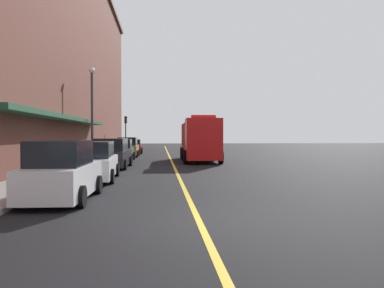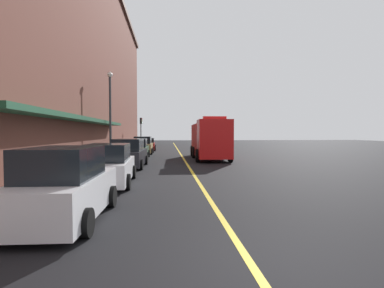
{
  "view_description": "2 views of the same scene",
  "coord_description": "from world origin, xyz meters",
  "px_view_note": "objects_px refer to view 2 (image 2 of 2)",
  "views": [
    {
      "loc": [
        -0.93,
        -8.98,
        2.07
      ],
      "look_at": [
        1.35,
        17.43,
        1.42
      ],
      "focal_mm": 35.2,
      "sensor_mm": 36.0,
      "label": 1
    },
    {
      "loc": [
        -1.42,
        -4.57,
        2.25
      ],
      "look_at": [
        0.21,
        14.51,
        1.5
      ],
      "focal_mm": 27.59,
      "sensor_mm": 36.0,
      "label": 2
    }
  ],
  "objects_px": {
    "parked_car_5": "(148,145)",
    "street_lamp_left": "(110,106)",
    "parked_car_1": "(108,165)",
    "parking_meter_1": "(135,142)",
    "parking_meter_0": "(111,149)",
    "parked_car_4": "(143,146)",
    "parked_car_3": "(137,149)",
    "parked_car_2": "(129,154)",
    "fire_truck": "(209,139)",
    "parked_car_0": "(65,187)",
    "traffic_light_near": "(141,126)"
  },
  "relations": [
    {
      "from": "parking_meter_0",
      "to": "street_lamp_left",
      "type": "xyz_separation_m",
      "value": [
        -0.6,
        2.89,
        3.34
      ]
    },
    {
      "from": "parked_car_2",
      "to": "parking_meter_0",
      "type": "relative_size",
      "value": 3.68
    },
    {
      "from": "parked_car_4",
      "to": "parked_car_3",
      "type": "bearing_deg",
      "value": 179.89
    },
    {
      "from": "parked_car_2",
      "to": "street_lamp_left",
      "type": "distance_m",
      "value": 6.43
    },
    {
      "from": "parked_car_2",
      "to": "parked_car_5",
      "type": "height_order",
      "value": "parked_car_2"
    },
    {
      "from": "parking_meter_0",
      "to": "traffic_light_near",
      "type": "bearing_deg",
      "value": 89.85
    },
    {
      "from": "parking_meter_1",
      "to": "street_lamp_left",
      "type": "relative_size",
      "value": 0.19
    },
    {
      "from": "parked_car_4",
      "to": "parked_car_5",
      "type": "relative_size",
      "value": 0.89
    },
    {
      "from": "parked_car_4",
      "to": "parking_meter_0",
      "type": "relative_size",
      "value": 3.23
    },
    {
      "from": "parked_car_1",
      "to": "parking_meter_0",
      "type": "xyz_separation_m",
      "value": [
        -1.4,
        8.34,
        0.24
      ]
    },
    {
      "from": "parked_car_0",
      "to": "parked_car_3",
      "type": "height_order",
      "value": "parked_car_0"
    },
    {
      "from": "parked_car_5",
      "to": "street_lamp_left",
      "type": "xyz_separation_m",
      "value": [
        -2.1,
        -13.15,
        3.66
      ]
    },
    {
      "from": "parked_car_3",
      "to": "street_lamp_left",
      "type": "distance_m",
      "value": 4.36
    },
    {
      "from": "parked_car_5",
      "to": "parking_meter_1",
      "type": "xyz_separation_m",
      "value": [
        -1.5,
        -0.43,
        0.32
      ]
    },
    {
      "from": "parked_car_5",
      "to": "traffic_light_near",
      "type": "xyz_separation_m",
      "value": [
        -1.44,
        7.33,
        2.41
      ]
    },
    {
      "from": "traffic_light_near",
      "to": "parked_car_5",
      "type": "bearing_deg",
      "value": -78.9
    },
    {
      "from": "parked_car_3",
      "to": "parked_car_5",
      "type": "distance_m",
      "value": 11.66
    },
    {
      "from": "parked_car_2",
      "to": "parking_meter_0",
      "type": "xyz_separation_m",
      "value": [
        -1.47,
        2.06,
        0.2
      ]
    },
    {
      "from": "parking_meter_1",
      "to": "street_lamp_left",
      "type": "xyz_separation_m",
      "value": [
        -0.6,
        -12.72,
        3.34
      ]
    },
    {
      "from": "parked_car_5",
      "to": "street_lamp_left",
      "type": "relative_size",
      "value": 0.69
    },
    {
      "from": "parked_car_3",
      "to": "parked_car_5",
      "type": "xyz_separation_m",
      "value": [
        0.12,
        11.66,
        -0.06
      ]
    },
    {
      "from": "parked_car_1",
      "to": "parked_car_2",
      "type": "distance_m",
      "value": 6.28
    },
    {
      "from": "parked_car_3",
      "to": "parking_meter_1",
      "type": "relative_size",
      "value": 3.58
    },
    {
      "from": "parked_car_2",
      "to": "fire_truck",
      "type": "xyz_separation_m",
      "value": [
        6.09,
        5.88,
        0.79
      ]
    },
    {
      "from": "traffic_light_near",
      "to": "fire_truck",
      "type": "bearing_deg",
      "value": -69.01
    },
    {
      "from": "parked_car_5",
      "to": "street_lamp_left",
      "type": "height_order",
      "value": "street_lamp_left"
    },
    {
      "from": "parked_car_3",
      "to": "parked_car_2",
      "type": "bearing_deg",
      "value": -179.9
    },
    {
      "from": "parking_meter_0",
      "to": "traffic_light_near",
      "type": "distance_m",
      "value": 23.46
    },
    {
      "from": "parked_car_5",
      "to": "parking_meter_0",
      "type": "relative_size",
      "value": 3.61
    },
    {
      "from": "parked_car_2",
      "to": "parking_meter_1",
      "type": "relative_size",
      "value": 3.68
    },
    {
      "from": "street_lamp_left",
      "to": "parking_meter_1",
      "type": "bearing_deg",
      "value": 87.3
    },
    {
      "from": "parked_car_1",
      "to": "parking_meter_0",
      "type": "relative_size",
      "value": 3.6
    },
    {
      "from": "parked_car_1",
      "to": "parking_meter_1",
      "type": "bearing_deg",
      "value": 1.36
    },
    {
      "from": "fire_truck",
      "to": "parking_meter_1",
      "type": "relative_size",
      "value": 6.49
    },
    {
      "from": "street_lamp_left",
      "to": "parked_car_4",
      "type": "bearing_deg",
      "value": 74.54
    },
    {
      "from": "parked_car_0",
      "to": "parked_car_2",
      "type": "relative_size",
      "value": 0.86
    },
    {
      "from": "parked_car_3",
      "to": "parked_car_4",
      "type": "height_order",
      "value": "parked_car_4"
    },
    {
      "from": "street_lamp_left",
      "to": "traffic_light_near",
      "type": "height_order",
      "value": "street_lamp_left"
    },
    {
      "from": "parking_meter_0",
      "to": "traffic_light_near",
      "type": "height_order",
      "value": "traffic_light_near"
    },
    {
      "from": "parked_car_5",
      "to": "parking_meter_0",
      "type": "height_order",
      "value": "parked_car_5"
    },
    {
      "from": "parked_car_2",
      "to": "street_lamp_left",
      "type": "xyz_separation_m",
      "value": [
        -2.07,
        4.95,
        3.54
      ]
    },
    {
      "from": "parked_car_3",
      "to": "street_lamp_left",
      "type": "xyz_separation_m",
      "value": [
        -1.98,
        -1.49,
        3.6
      ]
    },
    {
      "from": "traffic_light_near",
      "to": "parked_car_2",
      "type": "bearing_deg",
      "value": -86.83
    },
    {
      "from": "parked_car_3",
      "to": "traffic_light_near",
      "type": "bearing_deg",
      "value": 3.23
    },
    {
      "from": "parked_car_2",
      "to": "parked_car_4",
      "type": "height_order",
      "value": "parked_car_2"
    },
    {
      "from": "parked_car_1",
      "to": "parked_car_0",
      "type": "bearing_deg",
      "value": 177.59
    },
    {
      "from": "parked_car_2",
      "to": "parked_car_3",
      "type": "distance_m",
      "value": 6.44
    },
    {
      "from": "parked_car_0",
      "to": "parking_meter_0",
      "type": "distance_m",
      "value": 13.73
    },
    {
      "from": "parked_car_3",
      "to": "parking_meter_0",
      "type": "xyz_separation_m",
      "value": [
        -1.38,
        -4.38,
        0.26
      ]
    },
    {
      "from": "parked_car_2",
      "to": "traffic_light_near",
      "type": "relative_size",
      "value": 1.14
    }
  ]
}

